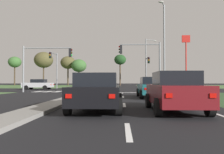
{
  "coord_description": "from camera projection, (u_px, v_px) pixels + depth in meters",
  "views": [
    {
      "loc": [
        3.32,
        -1.27,
        1.21
      ],
      "look_at": [
        1.82,
        37.28,
        1.96
      ],
      "focal_mm": 35.94,
      "sensor_mm": 36.0,
      "label": 1
    }
  ],
  "objects": [
    {
      "name": "median_island_near",
      "position": [
        61.0,
        102.0,
        12.36
      ],
      "size": [
        1.2,
        22.0,
        0.14
      ],
      "primitive_type": "cube",
      "color": "gray",
      "rests_on": "ground"
    },
    {
      "name": "crosswalk_bar_second",
      "position": [
        48.0,
        92.0,
        26.35
      ],
      "size": [
        0.7,
        2.8,
        0.01
      ],
      "primitive_type": "cube",
      "color": "silver",
      "rests_on": "ground"
    },
    {
      "name": "car_silver_fifth",
      "position": [
        38.0,
        84.0,
        33.59
      ],
      "size": [
        4.43,
        2.02,
        1.53
      ],
      "rotation": [
        0.0,
        0.0,
        1.57
      ],
      "color": "#B7B7BC",
      "rests_on": "ground"
    },
    {
      "name": "street_lamp_third",
      "position": [
        147.0,
        60.0,
        43.43
      ],
      "size": [
        2.31,
        1.13,
        9.42
      ],
      "color": "gray",
      "rests_on": "ground"
    },
    {
      "name": "street_lamp_second",
      "position": [
        164.0,
        44.0,
        24.89
      ],
      "size": [
        1.0,
        1.82,
        9.79
      ],
      "color": "gray",
      "rests_on": "ground"
    },
    {
      "name": "traffic_signal_near_left",
      "position": [
        42.0,
        60.0,
        25.03
      ],
      "size": [
        5.64,
        0.32,
        5.19
      ],
      "color": "gray",
      "rests_on": "ground"
    },
    {
      "name": "lane_dash_near",
      "position": [
        128.0,
        131.0,
        5.41
      ],
      "size": [
        0.14,
        2.0,
        0.01
      ],
      "primitive_type": "cube",
      "color": "silver",
      "rests_on": "ground"
    },
    {
      "name": "crosswalk_bar_fifth",
      "position": [
        77.0,
        92.0,
        26.22
      ],
      "size": [
        0.7,
        2.8,
        0.01
      ],
      "primitive_type": "cube",
      "color": "silver",
      "rests_on": "ground"
    },
    {
      "name": "car_beige_fourth",
      "position": [
        173.0,
        85.0,
        29.07
      ],
      "size": [
        4.29,
        1.96,
        1.57
      ],
      "rotation": [
        0.0,
        0.0,
        1.57
      ],
      "color": "#BCAD8E",
      "rests_on": "ground"
    },
    {
      "name": "lane_dash_second",
      "position": [
        124.0,
        105.0,
        11.41
      ],
      "size": [
        0.14,
        2.0,
        0.01
      ],
      "primitive_type": "cube",
      "color": "silver",
      "rests_on": "ground"
    },
    {
      "name": "pedestrian_at_median",
      "position": [
        102.0,
        82.0,
        43.29
      ],
      "size": [
        0.34,
        0.34,
        1.7
      ],
      "rotation": [
        0.0,
        0.0,
        4.73
      ],
      "color": "#4C4C4C",
      "rests_on": "median_island_far"
    },
    {
      "name": "ground_plane",
      "position": [
        97.0,
        90.0,
        31.34
      ],
      "size": [
        200.0,
        200.0,
        0.0
      ],
      "primitive_type": "plane",
      "color": "black"
    },
    {
      "name": "car_maroon_second",
      "position": [
        174.0,
        91.0,
        8.95
      ],
      "size": [
        1.97,
        4.27,
        1.59
      ],
      "color": "maroon",
      "rests_on": "ground"
    },
    {
      "name": "stop_bar_near",
      "position": [
        125.0,
        92.0,
        24.2
      ],
      "size": [
        6.4,
        0.5,
        0.01
      ],
      "primitive_type": "cube",
      "color": "silver",
      "rests_on": "ground"
    },
    {
      "name": "grass_verge_far_left",
      "position": [
        7.0,
        86.0,
        56.82
      ],
      "size": [
        35.0,
        35.0,
        0.01
      ],
      "primitive_type": "cube",
      "color": "#476B38",
      "rests_on": "ground"
    },
    {
      "name": "car_black_third",
      "position": [
        97.0,
        92.0,
        9.31
      ],
      "size": [
        2.05,
        4.43,
        1.53
      ],
      "color": "black",
      "rests_on": "ground"
    },
    {
      "name": "treeline_near",
      "position": [
        15.0,
        62.0,
        65.5
      ],
      "size": [
        3.74,
        3.74,
        8.48
      ],
      "color": "#423323",
      "rests_on": "ground"
    },
    {
      "name": "car_teal_near",
      "position": [
        152.0,
        87.0,
        16.49
      ],
      "size": [
        2.07,
        4.48,
        1.52
      ],
      "color": "#19565B",
      "rests_on": "ground"
    },
    {
      "name": "median_island_far",
      "position": [
        108.0,
        86.0,
        56.32
      ],
      "size": [
        1.2,
        36.0,
        0.14
      ],
      "primitive_type": "cube",
      "color": "gray",
      "rests_on": "ground"
    },
    {
      "name": "crosswalk_bar_fourth",
      "position": [
        67.0,
        92.0,
        26.26
      ],
      "size": [
        0.7,
        2.8,
        0.01
      ],
      "primitive_type": "cube",
      "color": "silver",
      "rests_on": "ground"
    },
    {
      "name": "crosswalk_bar_third",
      "position": [
        58.0,
        92.0,
        26.31
      ],
      "size": [
        0.7,
        2.8,
        0.01
      ],
      "primitive_type": "cube",
      "color": "silver",
      "rests_on": "ground"
    },
    {
      "name": "fastfood_pole_sign",
      "position": [
        186.0,
        49.0,
        50.31
      ],
      "size": [
        1.8,
        0.4,
        11.58
      ],
      "color": "red",
      "rests_on": "ground"
    },
    {
      "name": "treeline_fourth",
      "position": [
        79.0,
        66.0,
        64.38
      ],
      "size": [
        4.34,
        4.34,
        7.57
      ],
      "color": "#423323",
      "rests_on": "ground"
    },
    {
      "name": "traffic_signal_far_left",
      "position": [
        55.0,
        64.0,
        36.96
      ],
      "size": [
        0.32,
        4.01,
        6.05
      ],
      "color": "gray",
      "rests_on": "ground"
    },
    {
      "name": "traffic_signal_near_right",
      "position": [
        144.0,
        58.0,
        24.59
      ],
      "size": [
        4.6,
        0.32,
        5.53
      ],
      "color": "gray",
      "rests_on": "ground"
    },
    {
      "name": "edge_line_right",
      "position": [
        181.0,
        102.0,
        13.09
      ],
      "size": [
        0.14,
        24.0,
        0.01
      ],
      "primitive_type": "cube",
      "color": "silver",
      "rests_on": "ground"
    },
    {
      "name": "treeline_third",
      "position": [
        68.0,
        63.0,
        66.78
      ],
      "size": [
        4.43,
        4.43,
        8.71
      ],
      "color": "#423323",
      "rests_on": "ground"
    },
    {
      "name": "lane_dash_third",
      "position": [
        123.0,
        97.0,
        17.4
      ],
      "size": [
        0.14,
        2.0,
        0.01
      ],
      "primitive_type": "cube",
      "color": "silver",
      "rests_on": "ground"
    },
    {
      "name": "grass_verge_far_right",
      "position": [
        211.0,
        86.0,
        54.83
      ],
      "size": [
        35.0,
        35.0,
        0.01
      ],
      "primitive_type": "cube",
      "color": "#476B38",
      "rests_on": "ground"
    },
    {
      "name": "treeline_fifth",
      "position": [
        120.0,
        60.0,
        63.75
      ],
      "size": [
        3.36,
        3.36,
        8.85
      ],
      "color": "#423323",
      "rests_on": "ground"
    },
    {
      "name": "traffic_signal_far_right",
      "position": [
        147.0,
        67.0,
        36.3
      ],
      "size": [
        0.32,
        3.87,
        5.23
      ],
      "color": "gray",
      "rests_on": "ground"
    },
    {
      "name": "lane_dash_fourth",
      "position": [
        122.0,
        93.0,
        23.39
      ],
      "size": [
        0.14,
        2.0,
        0.01
      ],
      "primitive_type": "cube",
      "color": "silver",
      "rests_on": "ground"
    },
    {
      "name": "treeline_second",
      "position": [
        44.0,
        60.0,
        67.0
      ],
      "size": [
        5.58,
        5.58,
        10.02
      ],
      "color": "#423323",
      "rests_on": "ground"
    },
    {
      "name": "crosswalk_bar_near",
      "position": [
        38.0,
        92.0,
        26.4
      ],
      "size": [
        0.7,
        2.8,
        0.01
      ],
      "primitive_type": "cube",
      "color": "silver",
      "rests_on": "ground"
    }
  ]
}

